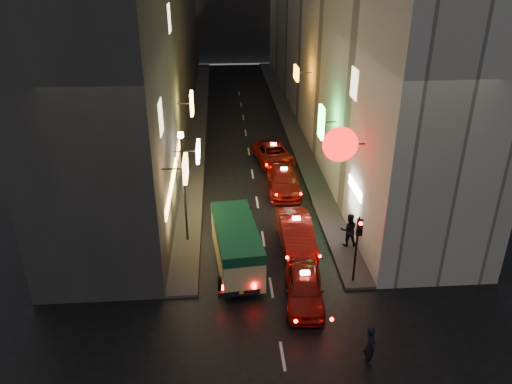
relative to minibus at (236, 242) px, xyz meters
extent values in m
cube|color=#3B3835|center=(-6.42, 23.68, 7.47)|extent=(6.00, 52.00, 18.00)
cube|color=#FFAB59|center=(-2.30, 0.43, 3.85)|extent=(0.18, 1.52, 1.02)
cube|color=white|center=(-1.99, 6.72, 2.27)|extent=(0.18, 2.15, 0.83)
cube|color=yellow|center=(-2.47, 11.23, 3.91)|extent=(0.18, 1.20, 1.50)
cube|color=#FFAB59|center=(-3.40, 1.55, 1.47)|extent=(0.10, 2.86, 0.55)
cube|color=yellow|center=(-3.40, 5.12, 1.47)|extent=(0.10, 4.10, 0.55)
cube|color=#FFAB59|center=(-3.40, 9.67, 1.47)|extent=(0.10, 3.32, 0.55)
cube|color=#FFE5B2|center=(-3.41, 1.68, 5.97)|extent=(0.06, 1.30, 1.60)
cube|color=#FFE5B2|center=(-3.41, 9.68, 9.47)|extent=(0.06, 1.30, 1.60)
cube|color=beige|center=(9.58, 23.68, 7.47)|extent=(6.00, 52.00, 18.00)
cylinder|color=#F20A0A|center=(5.33, 1.80, 4.33)|extent=(1.80, 0.18, 1.80)
cube|color=#32FF56|center=(5.64, 8.09, 3.44)|extent=(0.18, 1.19, 2.01)
cube|color=orange|center=(5.37, 17.22, 4.46)|extent=(0.18, 1.72, 1.03)
cube|color=white|center=(6.56, 2.64, 1.47)|extent=(0.10, 2.59, 0.55)
cube|color=#FFE5B2|center=(6.57, 4.68, 6.67)|extent=(0.06, 1.30, 1.60)
cube|color=#43413E|center=(-2.67, 23.68, -1.45)|extent=(1.50, 52.00, 0.15)
cube|color=#43413E|center=(5.83, 23.68, -1.45)|extent=(1.50, 52.00, 0.15)
cube|color=#CEC581|center=(0.00, -0.02, -0.15)|extent=(2.51, 5.75, 2.05)
cube|color=#0D4526|center=(0.00, -0.02, 0.64)|extent=(2.53, 5.77, 0.51)
cube|color=black|center=(0.00, 0.26, 0.05)|extent=(2.31, 3.53, 0.47)
cube|color=black|center=(0.00, -2.76, -1.04)|extent=(1.92, 0.37, 0.28)
cube|color=#FF0A05|center=(-0.70, -2.83, -0.66)|extent=(0.17, 0.06, 0.26)
cube|color=#FF0A05|center=(0.70, -2.83, -0.66)|extent=(0.17, 0.06, 0.26)
cylinder|color=black|center=(-0.86, 1.77, -1.18)|extent=(0.20, 0.71, 0.71)
cylinder|color=black|center=(0.86, -1.80, -1.18)|extent=(0.20, 0.71, 0.71)
imported|color=maroon|center=(2.98, -2.89, -0.68)|extent=(2.72, 5.52, 1.69)
cube|color=white|center=(2.98, -2.89, 0.25)|extent=(0.44, 0.22, 0.16)
sphere|color=#FF0A05|center=(2.23, -5.30, -0.66)|extent=(0.16, 0.16, 0.16)
sphere|color=#FF0A05|center=(3.73, -5.30, -0.66)|extent=(0.16, 0.16, 0.16)
imported|color=maroon|center=(3.29, 1.91, -0.61)|extent=(2.47, 5.85, 1.85)
cube|color=white|center=(3.29, 1.91, 0.41)|extent=(0.42, 0.19, 0.16)
sphere|color=#FF0A05|center=(2.47, -0.73, -0.58)|extent=(0.16, 0.16, 0.16)
sphere|color=#FF0A05|center=(4.11, -0.73, -0.58)|extent=(0.16, 0.16, 0.16)
imported|color=maroon|center=(3.49, 8.87, -0.66)|extent=(2.44, 5.52, 1.73)
cube|color=white|center=(3.49, 8.87, 0.29)|extent=(0.43, 0.20, 0.16)
sphere|color=#FF0A05|center=(2.73, 6.40, -0.64)|extent=(0.16, 0.16, 0.16)
sphere|color=#FF0A05|center=(4.26, 6.40, -0.64)|extent=(0.16, 0.16, 0.16)
imported|color=maroon|center=(3.30, 13.67, -0.70)|extent=(2.92, 5.51, 1.67)
cube|color=white|center=(3.30, 13.67, 0.23)|extent=(0.44, 0.24, 0.16)
sphere|color=#FF0A05|center=(2.56, 11.29, -0.67)|extent=(0.16, 0.16, 0.16)
sphere|color=#FF0A05|center=(4.04, 11.29, -0.67)|extent=(0.16, 0.16, 0.16)
imported|color=black|center=(4.88, -6.92, -0.52)|extent=(0.44, 0.67, 2.02)
imported|color=black|center=(6.08, 1.47, -0.31)|extent=(0.84, 0.55, 2.13)
cylinder|color=black|center=(5.58, -1.72, 0.37)|extent=(0.10, 0.10, 3.50)
cube|color=black|center=(5.58, -1.90, 1.67)|extent=(0.26, 0.18, 0.80)
sphere|color=#FF0A05|center=(5.58, -2.01, 1.94)|extent=(0.18, 0.18, 0.18)
sphere|color=black|center=(5.58, -2.01, 1.67)|extent=(0.17, 0.17, 0.17)
sphere|color=black|center=(5.58, -2.01, 1.40)|extent=(0.17, 0.17, 0.17)
cylinder|color=black|center=(-2.62, 2.68, 1.62)|extent=(0.12, 0.12, 6.00)
cylinder|color=#FFE5BF|center=(-2.62, 2.68, 4.72)|extent=(0.28, 0.28, 0.25)
camera|label=1|loc=(-0.57, -21.22, 13.09)|focal=35.00mm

